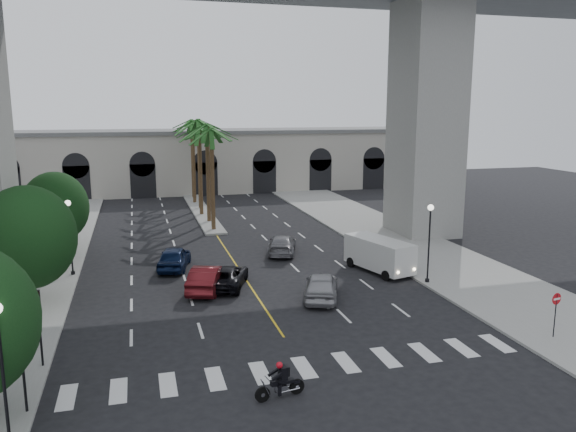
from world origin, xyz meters
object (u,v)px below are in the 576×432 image
object	(u,v)px
motorcycle_rider	(281,381)
traffic_signal_far	(39,315)
lamp_post_left_far	(70,231)
car_b	(207,278)
car_d	(282,244)
car_e	(174,258)
car_c	(226,276)
lamp_post_right	(429,237)
car_a	(321,286)
lamp_post_left_near	(2,365)
cargo_van	(380,254)
pedestrian_b	(3,321)
traffic_signal_near	(21,353)
do_not_enter_sign	(556,306)

from	to	relation	value
motorcycle_rider	traffic_signal_far	bearing A→B (deg)	141.15
lamp_post_left_far	car_b	world-z (taller)	lamp_post_left_far
traffic_signal_far	car_d	xyz separation A→B (m)	(15.44, 16.71, -1.77)
car_e	car_c	bearing A→B (deg)	133.63
lamp_post_right	car_d	size ratio (longest dim) A/B	1.05
car_a	car_b	bearing A→B (deg)	-6.73
lamp_post_left_far	lamp_post_left_near	bearing A→B (deg)	-90.00
traffic_signal_far	cargo_van	distance (m)	23.10
pedestrian_b	car_b	bearing A→B (deg)	30.54
motorcycle_rider	car_e	size ratio (longest dim) A/B	0.44
car_b	lamp_post_right	bearing A→B (deg)	-171.03
lamp_post_left_near	motorcycle_rider	world-z (taller)	lamp_post_left_near
motorcycle_rider	pedestrian_b	distance (m)	14.85
traffic_signal_near	motorcycle_rider	bearing A→B (deg)	-7.63
car_d	do_not_enter_sign	xyz separation A→B (m)	(8.86, -20.04, 1.04)
car_e	motorcycle_rider	bearing A→B (deg)	111.41
motorcycle_rider	do_not_enter_sign	distance (m)	14.82
lamp_post_left_near	lamp_post_left_far	distance (m)	21.00
car_c	pedestrian_b	bearing A→B (deg)	45.91
lamp_post_left_near	car_b	size ratio (longest dim) A/B	1.07
car_e	traffic_signal_far	bearing A→B (deg)	78.20
lamp_post_left_near	traffic_signal_near	size ratio (longest dim) A/B	1.47
car_b	car_e	bearing A→B (deg)	-54.15
lamp_post_left_near	traffic_signal_near	world-z (taller)	lamp_post_left_near
car_e	pedestrian_b	xyz separation A→B (m)	(-9.05, -10.98, 0.28)
car_e	do_not_enter_sign	bearing A→B (deg)	147.59
traffic_signal_near	car_c	world-z (taller)	traffic_signal_near
lamp_post_left_near	pedestrian_b	xyz separation A→B (m)	(-2.14, 10.09, -2.11)
lamp_post_left_near	do_not_enter_sign	world-z (taller)	lamp_post_left_near
lamp_post_right	car_b	distance (m)	14.62
do_not_enter_sign	lamp_post_left_far	bearing A→B (deg)	133.78
pedestrian_b	do_not_enter_sign	distance (m)	27.44
lamp_post_right	pedestrian_b	bearing A→B (deg)	-173.34
traffic_signal_near	traffic_signal_far	bearing A→B (deg)	90.00
lamp_post_left_far	do_not_enter_sign	xyz separation A→B (m)	(24.40, -17.83, -1.44)
car_b	do_not_enter_sign	bearing A→B (deg)	161.00
lamp_post_left_far	car_d	bearing A→B (deg)	8.09
lamp_post_right	lamp_post_left_near	bearing A→B (deg)	-150.31
car_a	cargo_van	xyz separation A→B (m)	(5.80, 4.36, 0.49)
cargo_van	traffic_signal_near	bearing A→B (deg)	-162.02
lamp_post_left_near	lamp_post_left_far	bearing A→B (deg)	90.00
do_not_enter_sign	motorcycle_rider	bearing A→B (deg)	177.57
traffic_signal_near	car_c	xyz separation A→B (m)	(9.80, 13.47, -1.81)
car_e	pedestrian_b	world-z (taller)	pedestrian_b
traffic_signal_far	car_c	bearing A→B (deg)	44.01
traffic_signal_near	car_d	size ratio (longest dim) A/B	0.71
car_e	lamp_post_left_near	bearing A→B (deg)	85.10
car_a	cargo_van	world-z (taller)	cargo_van
lamp_post_left_far	motorcycle_rider	distance (m)	22.21
traffic_signal_near	car_e	bearing A→B (deg)	69.86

